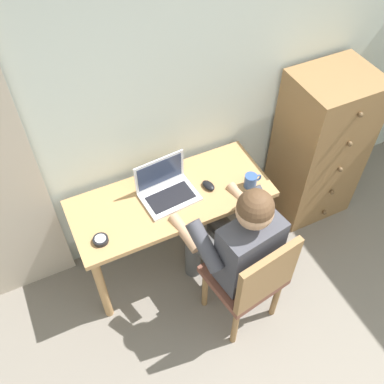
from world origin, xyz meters
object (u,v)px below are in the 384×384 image
object	(u,v)px
person_seated	(235,240)
computer_mouse	(208,185)
coffee_mug	(251,181)
desk	(172,208)
dresser	(319,148)
chair	(252,279)
laptop	(166,188)
desk_clock	(101,240)

from	to	relation	value
person_seated	computer_mouse	distance (m)	0.42
person_seated	coffee_mug	distance (m)	0.43
desk	dresser	world-z (taller)	dresser
desk	coffee_mug	bearing A→B (deg)	-15.37
coffee_mug	person_seated	bearing A→B (deg)	-132.33
chair	computer_mouse	world-z (taller)	chair
chair	dresser	bearing A→B (deg)	35.03
chair	person_seated	size ratio (longest dim) A/B	0.74
desk	person_seated	distance (m)	0.50
dresser	person_seated	xyz separation A→B (m)	(-0.99, -0.49, 0.08)
desk	computer_mouse	world-z (taller)	computer_mouse
coffee_mug	laptop	bearing A→B (deg)	161.47
chair	person_seated	xyz separation A→B (m)	(-0.03, 0.18, 0.18)
dresser	laptop	bearing A→B (deg)	-179.43
computer_mouse	desk_clock	bearing A→B (deg)	174.89
laptop	desk	bearing A→B (deg)	-68.03
dresser	coffee_mug	distance (m)	0.75
chair	desk_clock	xyz separation A→B (m)	(-0.75, 0.49, 0.23)
person_seated	computer_mouse	bearing A→B (deg)	85.27
chair	computer_mouse	size ratio (longest dim) A/B	8.92
desk_clock	dresser	bearing A→B (deg)	6.07
coffee_mug	desk_clock	bearing A→B (deg)	179.88
dresser	laptop	world-z (taller)	dresser
dresser	person_seated	distance (m)	1.11
dresser	chair	xyz separation A→B (m)	(-0.96, -0.68, -0.11)
dresser	computer_mouse	bearing A→B (deg)	-175.40
desk	computer_mouse	xyz separation A→B (m)	(0.25, -0.03, 0.13)
chair	coffee_mug	bearing A→B (deg)	62.44
dresser	desk_clock	size ratio (longest dim) A/B	13.53
dresser	person_seated	world-z (taller)	dresser
dresser	chair	distance (m)	1.18
laptop	computer_mouse	size ratio (longest dim) A/B	3.61
coffee_mug	computer_mouse	bearing A→B (deg)	156.70
desk_clock	coffee_mug	bearing A→B (deg)	-0.12
desk_clock	coffee_mug	distance (m)	1.00
desk_clock	person_seated	bearing A→B (deg)	-23.49
person_seated	coffee_mug	bearing A→B (deg)	47.67
laptop	coffee_mug	world-z (taller)	laptop
chair	computer_mouse	bearing A→B (deg)	89.18
dresser	laptop	xyz separation A→B (m)	(-1.22, -0.01, 0.16)
chair	coffee_mug	xyz separation A→B (m)	(0.26, 0.49, 0.26)
desk	laptop	xyz separation A→B (m)	(-0.01, 0.03, 0.16)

